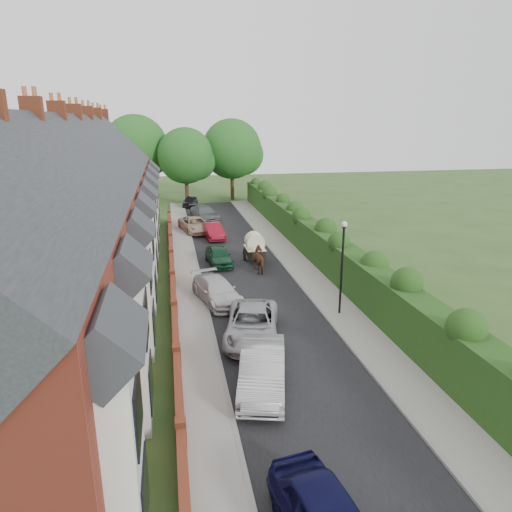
# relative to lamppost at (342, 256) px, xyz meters

# --- Properties ---
(ground) EXTENTS (140.00, 140.00, 0.00)m
(ground) POSITION_rel_lamppost_xyz_m (-3.40, -4.00, -3.30)
(ground) COLOR #2D4C1E
(ground) RESTS_ON ground
(road) EXTENTS (6.00, 58.00, 0.02)m
(road) POSITION_rel_lamppost_xyz_m (-3.90, 7.00, -3.29)
(road) COLOR black
(road) RESTS_ON ground
(pavement_hedge_side) EXTENTS (2.20, 58.00, 0.12)m
(pavement_hedge_side) POSITION_rel_lamppost_xyz_m (0.20, 7.00, -3.24)
(pavement_hedge_side) COLOR gray
(pavement_hedge_side) RESTS_ON ground
(pavement_house_side) EXTENTS (1.70, 58.00, 0.12)m
(pavement_house_side) POSITION_rel_lamppost_xyz_m (-7.75, 7.00, -3.24)
(pavement_house_side) COLOR gray
(pavement_house_side) RESTS_ON ground
(kerb_hedge_side) EXTENTS (0.18, 58.00, 0.13)m
(kerb_hedge_side) POSITION_rel_lamppost_xyz_m (-0.85, 7.00, -3.23)
(kerb_hedge_side) COLOR gray
(kerb_hedge_side) RESTS_ON ground
(kerb_house_side) EXTENTS (0.18, 58.00, 0.13)m
(kerb_house_side) POSITION_rel_lamppost_xyz_m (-6.95, 7.00, -3.23)
(kerb_house_side) COLOR gray
(kerb_house_side) RESTS_ON ground
(hedge) EXTENTS (2.10, 58.00, 2.85)m
(hedge) POSITION_rel_lamppost_xyz_m (2.00, 7.00, -1.70)
(hedge) COLOR #1C3D13
(hedge) RESTS_ON ground
(terrace_row) EXTENTS (9.05, 40.50, 11.50)m
(terrace_row) POSITION_rel_lamppost_xyz_m (-14.27, 5.98, 1.18)
(terrace_row) COLOR #9B3727
(terrace_row) RESTS_ON ground
(garden_wall_row) EXTENTS (0.35, 40.35, 1.10)m
(garden_wall_row) POSITION_rel_lamppost_xyz_m (-8.75, 6.00, -2.84)
(garden_wall_row) COLOR brown
(garden_wall_row) RESTS_ON ground
(lamppost) EXTENTS (0.32, 0.32, 5.16)m
(lamppost) POSITION_rel_lamppost_xyz_m (0.00, 0.00, 0.00)
(lamppost) COLOR black
(lamppost) RESTS_ON ground
(tree_far_left) EXTENTS (7.14, 6.80, 9.29)m
(tree_far_left) POSITION_rel_lamppost_xyz_m (-6.05, 36.08, 2.41)
(tree_far_left) COLOR #332316
(tree_far_left) RESTS_ON ground
(tree_far_right) EXTENTS (7.98, 7.60, 10.31)m
(tree_far_right) POSITION_rel_lamppost_xyz_m (-0.01, 38.08, 3.02)
(tree_far_right) COLOR #332316
(tree_far_right) RESTS_ON ground
(tree_far_back) EXTENTS (8.40, 8.00, 10.82)m
(tree_far_back) POSITION_rel_lamppost_xyz_m (-11.99, 39.08, 3.32)
(tree_far_back) COLOR #332316
(tree_far_back) RESTS_ON ground
(car_silver_a) EXTENTS (2.80, 5.14, 1.61)m
(car_silver_a) POSITION_rel_lamppost_xyz_m (-5.50, -6.05, -2.49)
(car_silver_a) COLOR #A5A4A9
(car_silver_a) RESTS_ON ground
(car_silver_b) EXTENTS (3.61, 5.72, 1.47)m
(car_silver_b) POSITION_rel_lamppost_xyz_m (-5.13, -1.80, -2.56)
(car_silver_b) COLOR #A9ABB1
(car_silver_b) RESTS_ON ground
(car_white) EXTENTS (3.03, 5.02, 1.36)m
(car_white) POSITION_rel_lamppost_xyz_m (-6.29, 3.08, -2.62)
(car_white) COLOR silver
(car_white) RESTS_ON ground
(car_green) EXTENTS (1.88, 4.07, 1.35)m
(car_green) POSITION_rel_lamppost_xyz_m (-5.38, 10.12, -2.62)
(car_green) COLOR #113A22
(car_green) RESTS_ON ground
(car_red) EXTENTS (1.84, 4.24, 1.36)m
(car_red) POSITION_rel_lamppost_xyz_m (-5.00, 17.80, -2.62)
(car_red) COLOR maroon
(car_red) RESTS_ON ground
(car_beige) EXTENTS (3.31, 5.34, 1.38)m
(car_beige) POSITION_rel_lamppost_xyz_m (-6.40, 20.58, -2.61)
(car_beige) COLOR #CDB294
(car_beige) RESTS_ON ground
(car_grey) EXTENTS (3.25, 5.48, 1.49)m
(car_grey) POSITION_rel_lamppost_xyz_m (-5.13, 25.40, -2.55)
(car_grey) COLOR #575A5E
(car_grey) RESTS_ON ground
(car_black) EXTENTS (2.25, 3.96, 1.27)m
(car_black) POSITION_rel_lamppost_xyz_m (-6.16, 33.77, -2.66)
(car_black) COLOR black
(car_black) RESTS_ON ground
(horse) EXTENTS (1.22, 2.14, 1.71)m
(horse) POSITION_rel_lamppost_xyz_m (-2.73, 7.95, -2.44)
(horse) COLOR #55311F
(horse) RESTS_ON ground
(horse_cart) EXTENTS (1.41, 3.12, 2.25)m
(horse_cart) POSITION_rel_lamppost_xyz_m (-2.73, 10.13, -2.01)
(horse_cart) COLOR black
(horse_cart) RESTS_ON ground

